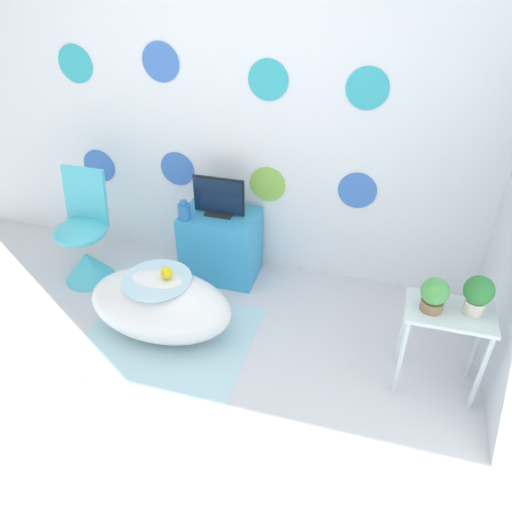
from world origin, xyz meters
name	(u,v)px	position (x,y,z in m)	size (l,w,h in m)	color
ground_plane	(119,428)	(0.00, 0.00, 0.00)	(12.00, 12.00, 0.00)	silver
wall_back_dotted	(217,103)	(0.00, 1.82, 1.30)	(5.01, 0.05, 2.60)	white
rug	(167,339)	(-0.04, 0.74, 0.00)	(1.14, 0.97, 0.01)	silver
bathtub	(161,305)	(-0.09, 0.81, 0.24)	(0.99, 0.55, 0.47)	white
rubber_duck	(166,273)	(-0.02, 0.81, 0.52)	(0.08, 0.09, 0.10)	yellow
chair	(85,248)	(-0.91, 1.23, 0.28)	(0.40, 0.40, 0.88)	#4CC6DB
tv_cabinet	(221,245)	(0.08, 1.56, 0.27)	(0.57, 0.40, 0.55)	#389ED6
tv	(219,198)	(0.08, 1.57, 0.68)	(0.39, 0.12, 0.30)	black
vase	(184,211)	(-0.15, 1.43, 0.61)	(0.09, 0.09, 0.15)	#2D72B7
side_table	(446,328)	(1.70, 0.83, 0.46)	(0.49, 0.30, 0.59)	silver
potted_plant_left	(434,294)	(1.59, 0.81, 0.70)	(0.15, 0.15, 0.20)	#8C6B4C
potted_plant_right	(478,294)	(1.81, 0.84, 0.72)	(0.16, 0.16, 0.24)	beige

